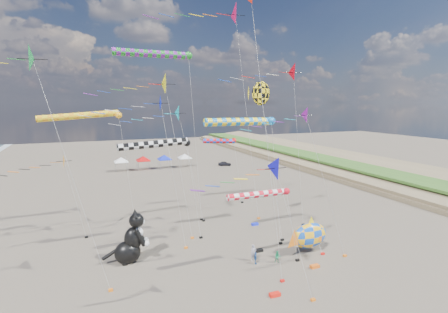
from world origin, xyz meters
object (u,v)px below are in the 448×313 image
Objects in this scene: fish_inflatable at (309,235)px; person_adult at (253,253)px; child_green at (278,257)px; parked_car at (225,164)px; cat_inflatable at (130,236)px; child_blue at (255,258)px.

fish_inflatable is 6.38m from person_adult.
person_adult is 1.39× the size of child_green.
person_adult reaches higher than parked_car.
child_green is (13.38, -5.76, -2.02)m from cat_inflatable.
cat_inflatable is at bearing 91.25° from child_blue.
cat_inflatable is 18.34m from fish_inflatable.
cat_inflatable is 4.34× the size of child_green.
child_green is 2.22m from child_blue.
child_blue is at bearing -177.83° from fish_inflatable.
cat_inflatable is 0.96× the size of fish_inflatable.
person_adult is (-6.28, 0.46, -1.04)m from fish_inflatable.
fish_inflatable is at bearing -173.66° from parked_car.
cat_inflatable is 14.71m from child_green.
parked_car is at bearing 95.95° from child_green.
fish_inflatable is at bearing -10.77° from cat_inflatable.
person_adult is at bearing 170.04° from child_green.
person_adult is 0.76m from child_blue.
parked_car is at bearing 7.06° from child_blue.
fish_inflatable reaches higher than person_adult.
child_green is at bearing -79.08° from child_blue.
parked_car is (11.08, 50.69, -1.34)m from fish_inflatable.
child_blue is (-0.13, -0.70, -0.26)m from person_adult.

